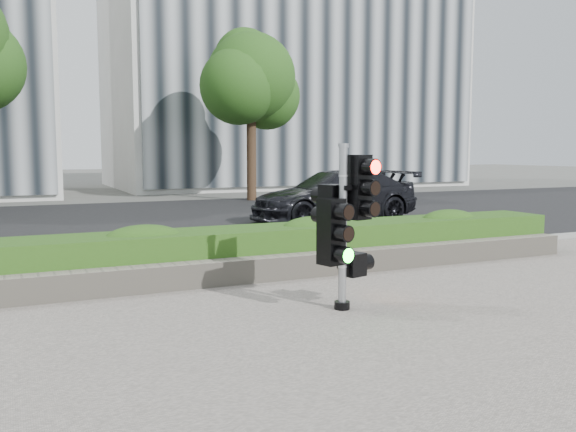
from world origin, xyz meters
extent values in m
plane|color=#51514C|center=(0.00, 0.00, 0.00)|extent=(120.00, 120.00, 0.00)
cube|color=#9E9389|center=(0.00, -2.50, 0.01)|extent=(16.00, 11.00, 0.03)
cube|color=black|center=(0.00, 10.00, 0.01)|extent=(60.00, 13.00, 0.02)
cube|color=gray|center=(0.00, 3.15, 0.06)|extent=(60.00, 0.25, 0.12)
cube|color=gray|center=(0.00, 1.90, 0.20)|extent=(12.00, 0.32, 0.34)
cube|color=#468228|center=(0.00, 2.55, 0.37)|extent=(12.00, 1.00, 0.68)
cube|color=#B7B7B2|center=(11.00, 25.00, 6.00)|extent=(18.00, 10.00, 12.00)
cylinder|color=black|center=(5.50, 15.50, 1.79)|extent=(0.36, 0.36, 3.58)
sphere|color=#224112|center=(5.50, 15.50, 4.61)|extent=(3.33, 3.33, 3.33)
sphere|color=#224112|center=(6.27, 15.82, 3.97)|extent=(2.56, 2.56, 2.56)
sphere|color=#224112|center=(4.86, 15.12, 4.22)|extent=(2.82, 2.82, 2.82)
sphere|color=#224112|center=(5.50, 16.14, 5.38)|extent=(2.30, 2.30, 2.30)
cylinder|color=black|center=(0.59, 0.04, 0.08)|extent=(0.18, 0.18, 0.09)
cylinder|color=gray|center=(0.59, 0.04, 0.97)|extent=(0.10, 0.10, 1.89)
cylinder|color=gray|center=(0.59, 0.04, 1.94)|extent=(0.12, 0.12, 0.05)
cube|color=#FF1107|center=(0.80, 0.07, 1.46)|extent=(0.29, 0.29, 0.75)
cube|color=#14E51E|center=(0.39, -0.04, 0.97)|extent=(0.29, 0.29, 0.75)
cube|color=black|center=(0.56, 0.25, 1.23)|extent=(0.29, 0.29, 0.52)
cube|color=orange|center=(0.78, 0.12, 0.54)|extent=(0.29, 0.29, 0.28)
imported|color=black|center=(4.97, 8.10, 0.70)|extent=(4.78, 2.23, 1.35)
camera|label=1|loc=(-2.92, -6.04, 1.88)|focal=38.00mm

